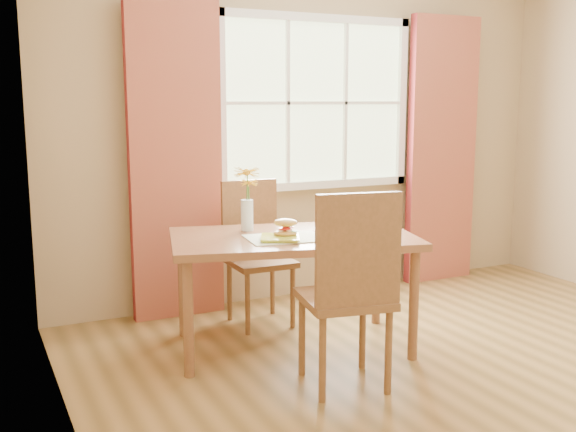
% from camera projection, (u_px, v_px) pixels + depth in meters
% --- Properties ---
extents(room, '(4.24, 3.84, 2.74)m').
position_uv_depth(room, '(485.00, 133.00, 3.53)').
color(room, olive).
rests_on(room, ground).
extents(window, '(1.62, 0.06, 1.32)m').
position_uv_depth(window, '(316.00, 103.00, 5.16)').
color(window, beige).
rests_on(window, room).
extents(curtain_left, '(0.65, 0.08, 2.20)m').
position_uv_depth(curtain_left, '(176.00, 162.00, 4.65)').
color(curtain_left, maroon).
rests_on(curtain_left, room).
extents(curtain_right, '(0.65, 0.08, 2.20)m').
position_uv_depth(curtain_right, '(442.00, 151.00, 5.64)').
color(curtain_right, maroon).
rests_on(curtain_right, room).
extents(dining_table, '(1.62, 1.17, 0.71)m').
position_uv_depth(dining_table, '(293.00, 247.00, 4.10)').
color(dining_table, brown).
rests_on(dining_table, room).
extents(chair_near, '(0.52, 0.52, 1.07)m').
position_uv_depth(chair_near, '(351.00, 284.00, 3.47)').
color(chair_near, brown).
rests_on(chair_near, room).
extents(chair_far, '(0.41, 0.41, 0.98)m').
position_uv_depth(chair_far, '(255.00, 245.00, 4.63)').
color(chair_far, brown).
rests_on(chair_far, room).
extents(placemat, '(0.49, 0.39, 0.01)m').
position_uv_depth(placemat, '(285.00, 238.00, 3.99)').
color(placemat, silver).
rests_on(placemat, dining_table).
extents(plate, '(0.30, 0.30, 0.01)m').
position_uv_depth(plate, '(280.00, 239.00, 3.93)').
color(plate, '#A6B42D').
rests_on(plate, placemat).
extents(croissant_sandwich, '(0.17, 0.16, 0.11)m').
position_uv_depth(croissant_sandwich, '(286.00, 228.00, 3.96)').
color(croissant_sandwich, gold).
rests_on(croissant_sandwich, plate).
extents(water_glass, '(0.08, 0.08, 0.12)m').
position_uv_depth(water_glass, '(332.00, 227.00, 4.05)').
color(water_glass, silver).
rests_on(water_glass, dining_table).
extents(flower_vase, '(0.16, 0.16, 0.40)m').
position_uv_depth(flower_vase, '(247.00, 193.00, 4.20)').
color(flower_vase, silver).
rests_on(flower_vase, dining_table).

